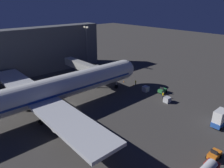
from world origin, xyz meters
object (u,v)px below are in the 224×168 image
Objects in this scene: ground_crew_marshaller_fwd at (163,95)px; ground_crew_by_belt_loader at (136,83)px; airliner_at_gate at (29,97)px; cargo_truck_aft at (220,118)px; jet_bridge at (85,67)px; apron_floodlight_mast at (87,44)px; baggage_tug_spare at (214,155)px; baggage_container_near_belt at (167,100)px; baggage_container_mid_row at (146,89)px; pushback_tug at (162,91)px; traffic_cone_nose_starboard at (124,81)px; traffic_cone_nose_port at (133,85)px.

ground_crew_by_belt_loader is at bearing -7.19° from ground_crew_marshaller_fwd.
airliner_at_gate reaches higher than cargo_truck_aft.
ground_crew_by_belt_loader is at bearing -138.86° from jet_bridge.
apron_floodlight_mast is (15.26, -11.81, 4.09)m from jet_bridge.
baggage_tug_spare is 22.26m from baggage_container_near_belt.
baggage_container_mid_row is at bearing -151.89° from jet_bridge.
apron_floodlight_mast is at bearing -37.72° from jet_bridge.
cargo_truck_aft is 2.82× the size of ground_crew_by_belt_loader.
pushback_tug is 0.55× the size of cargo_truck_aft.
cargo_truck_aft is 28.91m from ground_crew_by_belt_loader.
jet_bridge is at bearing 17.33° from baggage_container_near_belt.
airliner_at_gate is 33.09m from traffic_cone_nose_starboard.
traffic_cone_nose_port and traffic_cone_nose_starboard have the same top height.
traffic_cone_nose_starboard is (33.22, -3.17, -1.71)m from cargo_truck_aft.
airliner_at_gate is 33.89m from ground_crew_by_belt_loader.
baggage_container_near_belt is at bearing 169.12° from ground_crew_by_belt_loader.
pushback_tug is at bearing -108.83° from airliner_at_gate.
pushback_tug is at bearing -16.11° from cargo_truck_aft.
traffic_cone_nose_starboard is at bearing 11.00° from ground_crew_by_belt_loader.
airliner_at_gate is at bearing 76.31° from baggage_container_mid_row.
pushback_tug reaches higher than ground_crew_by_belt_loader.
baggage_tug_spare is at bearing 146.18° from ground_crew_marshaller_fwd.
baggage_container_near_belt is at bearing -118.19° from airliner_at_gate.
baggage_container_mid_row is at bearing 174.81° from traffic_cone_nose_port.
baggage_container_mid_row is at bearing -103.69° from airliner_at_gate.
cargo_truck_aft is 2.89× the size of baggage_container_mid_row.
pushback_tug is 14.32m from traffic_cone_nose_starboard.
apron_floodlight_mast reaches higher than cargo_truck_aft.
airliner_at_gate is at bearing 93.86° from traffic_cone_nose_starboard.
cargo_truck_aft is 33.41m from traffic_cone_nose_starboard.
baggage_container_near_belt is 0.89× the size of ground_crew_marshaller_fwd.
apron_floodlight_mast is at bearing -53.33° from airliner_at_gate.
airliner_at_gate is at bearing 27.57° from baggage_tug_spare.
airliner_at_gate reaches higher than jet_bridge.
baggage_tug_spare is 5.01× the size of traffic_cone_nose_port.
apron_floodlight_mast is (25.50, -34.25, 4.18)m from airliner_at_gate.
baggage_tug_spare is 24.80m from ground_crew_marshaller_fwd.
baggage_container_mid_row reaches higher than traffic_cone_nose_starboard.
cargo_truck_aft reaches higher than ground_crew_marshaller_fwd.
ground_crew_by_belt_loader is at bearing -169.00° from traffic_cone_nose_starboard.
cargo_truck_aft reaches higher than baggage_container_mid_row.
ground_crew_marshaller_fwd is at bearing 128.40° from pushback_tug.
traffic_cone_nose_port is at bearing 13.60° from pushback_tug.
cargo_truck_aft is (-19.10, 5.52, 1.21)m from pushback_tug.
apron_floodlight_mast is 63.09m from baggage_tug_spare.
baggage_container_mid_row is (-7.82, -32.09, -4.69)m from airliner_at_gate.
traffic_cone_nose_starboard is at bearing 175.94° from apron_floodlight_mast.
baggage_tug_spare is at bearing 154.76° from ground_crew_by_belt_loader.
apron_floodlight_mast is 9.70× the size of baggage_container_near_belt.
pushback_tug reaches higher than baggage_container_mid_row.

